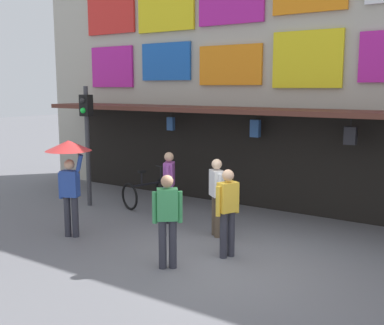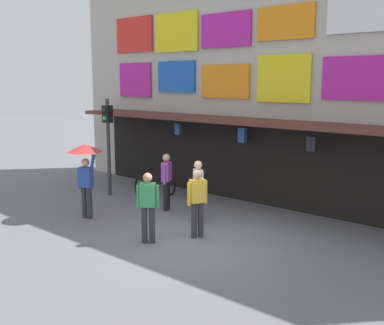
% 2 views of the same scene
% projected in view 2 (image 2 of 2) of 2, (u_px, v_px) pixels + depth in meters
% --- Properties ---
extents(ground_plane, '(80.00, 80.00, 0.00)m').
position_uv_depth(ground_plane, '(193.00, 241.00, 11.29)').
color(ground_plane, slate).
extents(shopfront, '(18.00, 2.60, 8.00)m').
position_uv_depth(shopfront, '(294.00, 74.00, 13.99)').
color(shopfront, '#B2AD9E').
rests_on(shopfront, ground).
extents(traffic_light_near, '(0.31, 0.34, 3.20)m').
position_uv_depth(traffic_light_near, '(108.00, 131.00, 15.45)').
color(traffic_light_near, '#38383D').
rests_on(traffic_light_near, ground).
extents(bicycle_parked, '(1.01, 1.31, 1.05)m').
position_uv_depth(bicycle_parked, '(155.00, 185.00, 15.44)').
color(bicycle_parked, black).
rests_on(bicycle_parked, ground).
extents(pedestrian_in_purple, '(0.35, 0.49, 1.68)m').
position_uv_depth(pedestrian_in_purple, '(197.00, 200.00, 11.38)').
color(pedestrian_in_purple, '#2D2D38').
rests_on(pedestrian_in_purple, ground).
extents(pedestrian_in_red, '(0.43, 0.40, 1.68)m').
position_uv_depth(pedestrian_in_red, '(198.00, 188.00, 12.64)').
color(pedestrian_in_red, brown).
rests_on(pedestrian_in_red, ground).
extents(pedestrian_with_umbrella, '(0.96, 0.96, 2.08)m').
position_uv_depth(pedestrian_with_umbrella, '(85.00, 160.00, 12.89)').
color(pedestrian_with_umbrella, '#2D2D38').
rests_on(pedestrian_with_umbrella, ground).
extents(pedestrian_in_blue, '(0.43, 0.40, 1.68)m').
position_uv_depth(pedestrian_in_blue, '(148.00, 204.00, 10.99)').
color(pedestrian_in_blue, '#2D2D38').
rests_on(pedestrian_in_blue, ground).
extents(pedestrian_in_white, '(0.36, 0.48, 1.68)m').
position_uv_depth(pedestrian_in_white, '(167.00, 179.00, 13.80)').
color(pedestrian_in_white, black).
rests_on(pedestrian_in_white, ground).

